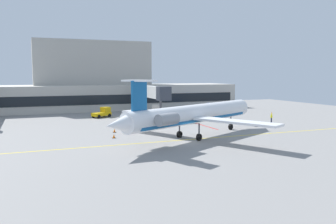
# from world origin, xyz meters

# --- Properties ---
(ground) EXTENTS (120.00, 120.00, 0.11)m
(ground) POSITION_xyz_m (0.00, 0.00, -0.05)
(ground) COLOR gray
(terminal_building) EXTENTS (74.01, 15.80, 16.94)m
(terminal_building) POSITION_xyz_m (-3.94, 48.29, 5.80)
(terminal_building) COLOR #B7B2A8
(terminal_building) RESTS_ON ground
(jet_bridge_west) EXTENTS (2.40, 19.48, 6.32)m
(jet_bridge_west) POSITION_xyz_m (5.11, 29.53, 4.94)
(jet_bridge_west) COLOR silver
(jet_bridge_west) RESTS_ON ground
(regional_jet) EXTENTS (27.66, 23.09, 7.99)m
(regional_jet) POSITION_xyz_m (1.70, 2.00, 3.25)
(regional_jet) COLOR white
(regional_jet) RESTS_ON ground
(baggage_tug) EXTENTS (4.03, 3.01, 2.32)m
(baggage_tug) POSITION_xyz_m (5.69, 29.30, 1.03)
(baggage_tug) COLOR silver
(baggage_tug) RESTS_ON ground
(pushback_tractor) EXTENTS (4.28, 3.48, 2.01)m
(pushback_tractor) POSITION_xyz_m (-4.86, 29.87, 0.92)
(pushback_tractor) COLOR #E5B20C
(pushback_tractor) RESTS_ON ground
(belt_loader) EXTENTS (4.02, 4.06, 2.04)m
(belt_loader) POSITION_xyz_m (19.63, 30.17, 0.94)
(belt_loader) COLOR #19389E
(belt_loader) RESTS_ON ground
(marshaller) EXTENTS (0.42, 0.79, 1.90)m
(marshaller) POSITION_xyz_m (21.49, 10.56, 0.96)
(marshaller) COLOR #191E33
(marshaller) RESTS_ON ground
(safety_cone_alpha) EXTENTS (0.47, 0.47, 0.55)m
(safety_cone_alpha) POSITION_xyz_m (16.10, 7.52, 0.25)
(safety_cone_alpha) COLOR orange
(safety_cone_alpha) RESTS_ON ground
(safety_cone_bravo) EXTENTS (0.47, 0.47, 0.55)m
(safety_cone_bravo) POSITION_xyz_m (-8.11, 6.11, 0.25)
(safety_cone_bravo) COLOR orange
(safety_cone_bravo) RESTS_ON ground
(safety_cone_charlie) EXTENTS (0.47, 0.47, 0.55)m
(safety_cone_charlie) POSITION_xyz_m (-6.96, 10.72, 0.25)
(safety_cone_charlie) COLOR orange
(safety_cone_charlie) RESTS_ON ground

